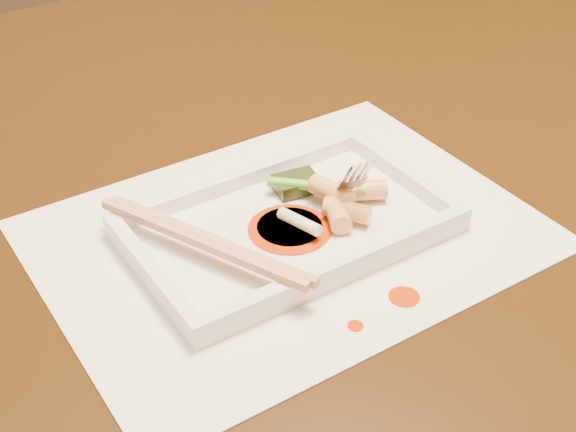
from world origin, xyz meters
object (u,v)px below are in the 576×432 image
table (215,227)px  plate_base (288,230)px  chopstick_a (199,242)px  placemat (288,234)px  fork (347,116)px

table → plate_base: bearing=-95.4°
table → plate_base: 0.20m
plate_base → chopstick_a: (-0.08, 0.00, 0.02)m
plate_base → chopstick_a: size_ratio=1.31×
chopstick_a → plate_base: bearing=0.0°
placemat → fork: (0.07, 0.02, 0.08)m
plate_base → chopstick_a: chopstick_a is taller
fork → table: bearing=110.3°
table → plate_base: (-0.02, -0.17, 0.11)m
table → chopstick_a: (-0.10, -0.17, 0.13)m
placemat → table: bearing=84.6°
plate_base → fork: (0.07, 0.02, 0.08)m
table → placemat: size_ratio=3.50×
table → plate_base: size_ratio=5.38×
placemat → fork: bearing=14.4°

